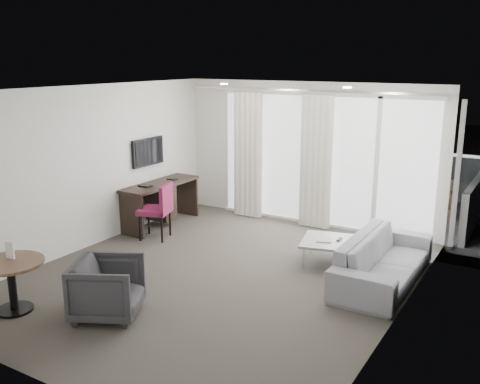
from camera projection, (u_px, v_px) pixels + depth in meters
The scene contains 27 objects.
floor at pixel (218, 276), 7.57m from camera, with size 5.00×6.00×0.00m, color #413C35.
ceiling at pixel (216, 90), 6.94m from camera, with size 5.00×6.00×0.00m, color white.
wall_left at pixel (86, 168), 8.50m from camera, with size 0.00×6.00×2.60m, color silver.
wall_right at pixel (403, 214), 6.01m from camera, with size 0.00×6.00×2.60m, color silver.
wall_front at pixel (33, 255), 4.76m from camera, with size 5.00×0.00×2.60m, color silver.
window_panel at pixel (322, 161), 9.61m from camera, with size 4.00×0.02×2.38m, color white, non-canonical shape.
window_frame at pixel (322, 161), 9.60m from camera, with size 4.10×0.06×2.44m, color white, non-canonical shape.
curtain_left at pixel (248, 155), 10.20m from camera, with size 0.60×0.20×2.38m, color silver, non-canonical shape.
curtain_right at pixel (316, 162), 9.50m from camera, with size 0.60×0.20×2.38m, color silver, non-canonical shape.
curtain_track at pixel (305, 91), 9.32m from camera, with size 4.80×0.04×0.04m, color #B2B2B7, non-canonical shape.
downlight_a at pixel (224, 84), 8.72m from camera, with size 0.12×0.12×0.02m, color #FFE0B2.
downlight_b at pixel (347, 87), 7.67m from camera, with size 0.12×0.12×0.02m, color #FFE0B2.
desk at pixel (161, 204), 9.80m from camera, with size 0.53×1.70×0.80m, color black, non-canonical shape.
tv at pixel (148, 152), 9.67m from camera, with size 0.05×0.80×0.50m, color black, non-canonical shape.
desk_chair at pixel (155, 211), 9.05m from camera, with size 0.52×0.49×0.96m, color maroon, non-canonical shape.
round_table at pixel (12, 286), 6.46m from camera, with size 0.80×0.80×0.64m, color #503624, non-canonical shape.
menu_card at pixel (10, 252), 6.46m from camera, with size 0.12×0.02×0.21m, color white, non-canonical shape.
tub_armchair at pixel (107, 288), 6.32m from camera, with size 0.75×0.78×0.71m, color #2D2C2F.
coffee_table at pixel (329, 252), 8.01m from camera, with size 0.80×0.80×0.36m, color gray, non-canonical shape.
remote at pixel (339, 240), 7.98m from camera, with size 0.05×0.17×0.02m, color black, non-canonical shape.
magazine at pixel (324, 240), 7.99m from camera, with size 0.23×0.30×0.02m, color gray, non-canonical shape.
sofa at pixel (384, 260), 7.31m from camera, with size 2.20×0.86×0.64m, color gray.
terrace_slab at pixel (348, 209), 11.18m from camera, with size 5.60×3.00×0.12m, color #4D4D50.
rattan_chair_a at pixel (343, 197), 10.35m from camera, with size 0.52×0.52×0.76m, color brown, non-canonical shape.
rattan_chair_b at pixel (438, 200), 10.20m from camera, with size 0.50×0.50×0.74m, color brown, non-canonical shape.
rattan_table at pixel (389, 203), 10.51m from camera, with size 0.45×0.45×0.45m, color brown, non-canonical shape.
balustrade at pixel (371, 170), 12.25m from camera, with size 5.50×0.06×1.05m, color #B2B2B7, non-canonical shape.
Camera 1 is at (3.88, -5.89, 3.00)m, focal length 40.00 mm.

